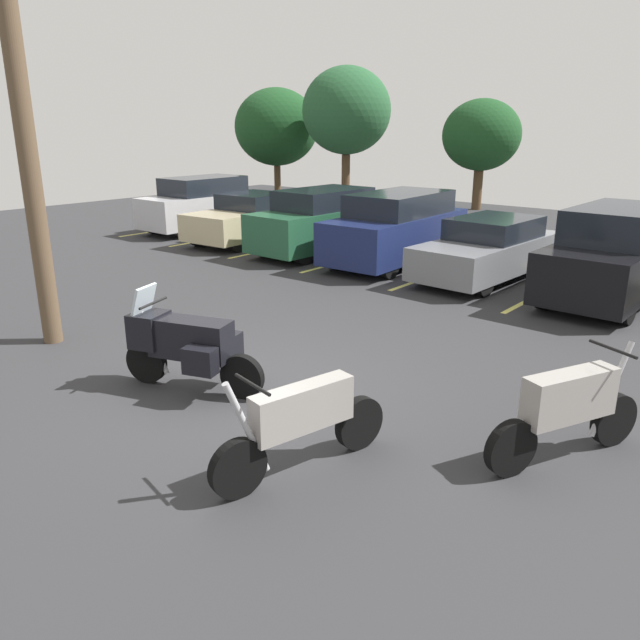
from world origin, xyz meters
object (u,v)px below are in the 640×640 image
object	(u,v)px
motorcycle_third	(301,422)
car_grey	(489,249)
car_champagne	(251,219)
motorcycle_second	(569,408)
car_silver	(203,204)
utility_pole	(15,59)
car_navy	(397,228)
motorcycle_touring	(185,343)
car_black	(615,255)
car_green	(321,221)

from	to	relation	value
motorcycle_third	car_grey	world-z (taller)	car_grey
motorcycle_third	car_champagne	xyz separation A→B (m)	(-10.35, 9.14, 0.15)
motorcycle_second	car_champagne	distance (m)	14.29
car_silver	utility_pole	bearing A→B (deg)	-52.31
motorcycle_second	motorcycle_third	bearing A→B (deg)	-134.80
car_navy	utility_pole	distance (m)	9.86
motorcycle_touring	motorcycle_third	size ratio (longest dim) A/B	0.95
motorcycle_touring	car_silver	distance (m)	13.87
car_navy	car_black	distance (m)	5.51
motorcycle_second	car_grey	size ratio (longest dim) A/B	0.44
motorcycle_touring	car_silver	bearing A→B (deg)	139.46
motorcycle_touring	car_champagne	size ratio (longest dim) A/B	0.47
motorcycle_second	car_silver	world-z (taller)	car_silver
motorcycle_second	car_green	bearing A→B (deg)	143.29
car_silver	utility_pole	xyz separation A→B (m)	(7.15, -9.25, 3.60)
motorcycle_touring	motorcycle_second	world-z (taller)	motorcycle_touring
motorcycle_second	motorcycle_third	distance (m)	2.94
motorcycle_third	car_green	size ratio (longest dim) A/B	0.49
car_navy	car_green	bearing A→B (deg)	-174.98
motorcycle_third	car_navy	xyz separation A→B (m)	(-5.06, 9.47, 0.36)
car_green	car_navy	world-z (taller)	car_navy
motorcycle_second	motorcycle_touring	bearing A→B (deg)	-162.39
car_navy	utility_pole	size ratio (longest dim) A/B	0.55
car_navy	car_grey	xyz separation A→B (m)	(2.65, 0.02, -0.23)
car_green	utility_pole	xyz separation A→B (m)	(1.47, -8.91, 3.61)
car_champagne	car_silver	bearing A→B (deg)	171.20
car_silver	car_champagne	xyz separation A→B (m)	(2.87, -0.44, -0.19)
motorcycle_second	car_navy	size ratio (longest dim) A/B	0.42
car_grey	utility_pole	bearing A→B (deg)	-111.81
car_champagne	car_black	distance (m)	10.81
motorcycle_second	car_silver	size ratio (longest dim) A/B	0.46
motorcycle_touring	utility_pole	size ratio (longest dim) A/B	0.24
motorcycle_second	car_green	xyz separation A→B (m)	(-9.61, 7.16, 0.29)
car_silver	motorcycle_third	bearing A→B (deg)	-35.95
car_champagne	car_green	xyz separation A→B (m)	(2.81, 0.10, 0.17)
car_champagne	utility_pole	world-z (taller)	utility_pole
car_silver	utility_pole	size ratio (longest dim) A/B	0.51
car_silver	car_champagne	bearing A→B (deg)	-8.80
car_silver	car_grey	xyz separation A→B (m)	(10.81, -0.10, -0.21)
car_black	utility_pole	distance (m)	11.70
motorcycle_second	car_black	size ratio (longest dim) A/B	0.44
car_green	car_grey	xyz separation A→B (m)	(5.13, 0.23, -0.20)
motorcycle_third	car_black	size ratio (longest dim) A/B	0.48
car_green	car_silver	bearing A→B (deg)	176.58
car_green	car_black	distance (m)	7.99
motorcycle_touring	car_grey	bearing A→B (deg)	88.25
car_green	car_grey	bearing A→B (deg)	2.62
motorcycle_third	utility_pole	xyz separation A→B (m)	(-6.07, 0.34, 3.94)
car_silver	car_grey	bearing A→B (deg)	-0.55
motorcycle_second	car_black	bearing A→B (deg)	102.52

